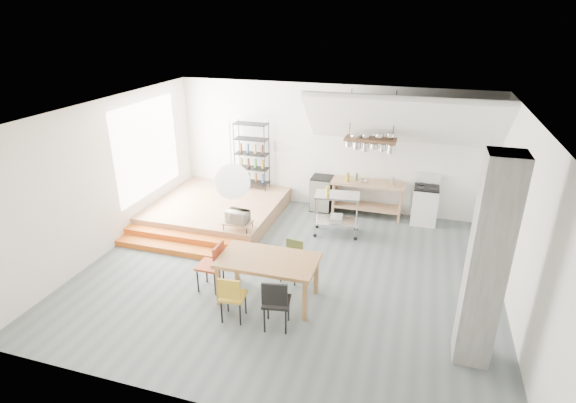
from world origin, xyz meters
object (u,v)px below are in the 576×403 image
(stove, at_px, (425,204))
(rolling_cart, at_px, (337,209))
(mini_fridge, at_px, (322,193))
(dining_table, at_px, (268,263))

(stove, relative_size, rolling_cart, 1.09)
(mini_fridge, bearing_deg, rolling_cart, -63.60)
(rolling_cart, distance_m, mini_fridge, 1.47)
(rolling_cart, bearing_deg, stove, 25.56)
(stove, relative_size, mini_fridge, 1.31)
(dining_table, bearing_deg, rolling_cart, 76.68)
(rolling_cart, relative_size, mini_fridge, 1.19)
(mini_fridge, bearing_deg, stove, -0.97)
(stove, height_order, mini_fridge, stove)
(dining_table, bearing_deg, stove, 57.44)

